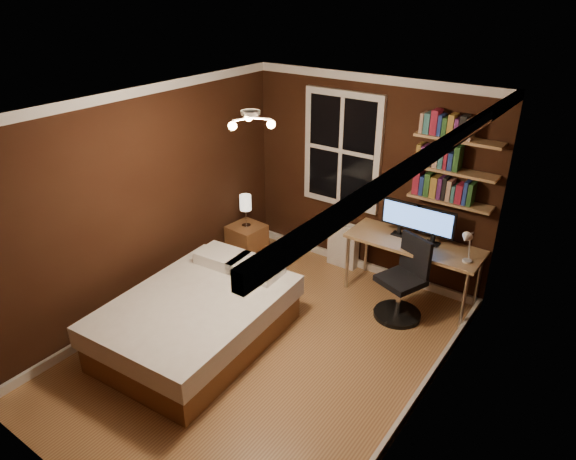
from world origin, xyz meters
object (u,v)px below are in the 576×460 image
Objects in this scene: bed at (199,318)px; nightstand at (247,244)px; monitor_left at (400,218)px; desk_lamp at (468,246)px; bedside_lamp at (246,211)px; radiator at (343,245)px; desk at (414,247)px; monitor_right at (434,227)px; office_chair at (403,288)px.

bed is 1.76m from nightstand.
monitor_left is 1.04× the size of desk_lamp.
bedside_lamp reaches higher than radiator.
desk is 0.37m from monitor_left.
bedside_lamp is at bearing 0.00° from nightstand.
radiator is 1.38m from monitor_right.
monitor_right is at bearing 49.04° from bed.
monitor_right is at bearing -5.78° from radiator.
bedside_lamp reaches higher than desk.
nightstand is 1.28m from radiator.
bed is 2.55m from monitor_left.
bed is 2.77m from monitor_right.
nightstand is at bearing 109.29° from bed.
bed is 3.41× the size of radiator.
desk is at bearing -11.01° from radiator.
desk_lamp is (2.77, 0.28, 0.21)m from bedside_lamp.
monitor_right reaches higher than bedside_lamp.
monitor_left is at bearing 15.53° from bedside_lamp.
desk_lamp reaches higher than bedside_lamp.
nightstand is 0.34× the size of desk.
office_chair is (1.52, 1.66, 0.08)m from bed.
bed is 4.47× the size of monitor_left.
desk is at bearing 164.80° from desk_lamp.
desk_lamp is (2.77, 0.28, 0.69)m from nightstand.
nightstand is 2.87m from desk_lamp.
desk is (2.13, 0.45, -0.07)m from bedside_lamp.
bedside_lamp is at bearing -149.46° from radiator.
radiator is at bearing 172.25° from office_chair.
desk is at bearing 16.61° from nightstand.
nightstand is at bearing -157.90° from office_chair.
nightstand is at bearing -167.12° from monitor_right.
desk_lamp reaches higher than bed.
radiator is at bearing 167.37° from desk_lamp.
monitor_left is (1.90, 0.53, 0.69)m from nightstand.
desk_lamp reaches higher than radiator.
bed is 4.67× the size of desk_lamp.
bed is 2.14× the size of office_chair.
bedside_lamp is 0.28× the size of desk.
monitor_right reaches higher than radiator.
desk is 0.52m from office_chair.
bed reaches higher than nightstand.
desk reaches higher than bed.
desk is (1.44, 2.07, 0.39)m from bed.
nightstand is at bearing -149.46° from radiator.
desk_lamp reaches higher than nightstand.
bedside_lamp is 1.99m from monitor_left.
monitor_left and monitor_right have the same top height.
bed is at bearing -127.15° from monitor_right.
monitor_right is (1.63, 2.14, 0.67)m from bed.
office_chair reaches higher than nightstand.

